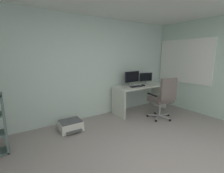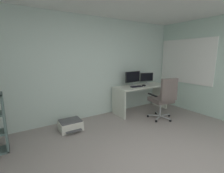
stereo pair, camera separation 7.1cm
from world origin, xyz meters
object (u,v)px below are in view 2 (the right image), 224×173
at_px(desk, 141,92).
at_px(printer, 71,125).
at_px(monitor_secondary, 147,78).
at_px(monitor_main, 133,77).
at_px(office_chair, 164,97).
at_px(keyboard, 137,87).
at_px(computer_mouse, 144,85).

xyz_separation_m(desk, printer, (-2.12, -0.10, -0.45)).
relative_size(desk, monitor_secondary, 3.99).
bearing_deg(printer, monitor_main, 6.49).
relative_size(monitor_secondary, office_chair, 0.37).
height_order(office_chair, printer, office_chair).
bearing_deg(monitor_secondary, printer, -174.93).
bearing_deg(office_chair, printer, 162.01).
bearing_deg(monitor_secondary, office_chair, -107.98).
height_order(keyboard, computer_mouse, computer_mouse).
distance_m(monitor_secondary, computer_mouse, 0.38).
bearing_deg(keyboard, monitor_main, 90.44).
bearing_deg(printer, desk, 2.76).
relative_size(monitor_main, printer, 1.08).
relative_size(keyboard, computer_mouse, 3.40).
bearing_deg(monitor_main, printer, -173.51).
relative_size(computer_mouse, printer, 0.21).
bearing_deg(computer_mouse, printer, -165.49).
bearing_deg(desk, printer, -177.24).
distance_m(computer_mouse, printer, 2.24).
bearing_deg(printer, computer_mouse, 0.63).
relative_size(keyboard, office_chair, 0.32).
relative_size(computer_mouse, office_chair, 0.09).
xyz_separation_m(monitor_secondary, office_chair, (-0.29, -0.91, -0.35)).
bearing_deg(monitor_secondary, computer_mouse, -145.99).
bearing_deg(monitor_main, monitor_secondary, 0.02).
bearing_deg(printer, office_chair, -17.99).
bearing_deg(computer_mouse, monitor_main, 156.67).
distance_m(desk, office_chair, 0.80).
distance_m(monitor_main, computer_mouse, 0.39).
bearing_deg(desk, computer_mouse, -73.91).
bearing_deg(monitor_main, keyboard, -91.70).
relative_size(office_chair, printer, 2.27).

